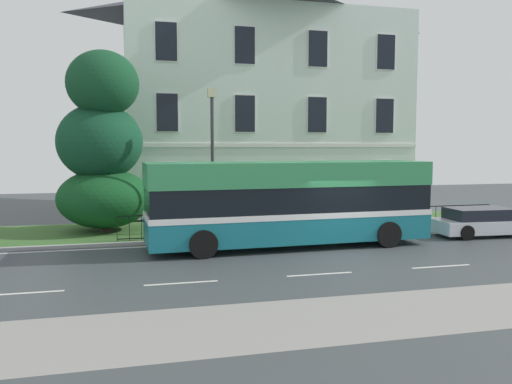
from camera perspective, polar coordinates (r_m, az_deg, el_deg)
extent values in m
cube|color=#3E4447|center=(17.80, 10.93, -7.17)|extent=(60.00, 56.00, 0.06)
cube|color=silver|center=(21.09, 6.71, -5.11)|extent=(54.00, 0.14, 0.01)
cube|color=silver|center=(14.65, -24.16, -10.06)|extent=(2.00, 0.12, 0.01)
cube|color=silver|center=(14.49, -8.16, -9.82)|extent=(2.00, 0.12, 0.01)
cube|color=silver|center=(15.41, 6.99, -8.91)|extent=(2.00, 0.12, 0.01)
cube|color=silver|center=(17.23, 19.60, -7.67)|extent=(2.00, 0.12, 0.01)
cube|color=#9E9E99|center=(21.51, 6.27, -4.75)|extent=(57.00, 0.24, 0.12)
cube|color=#3E6930|center=(24.02, 4.02, -3.70)|extent=(57.00, 5.15, 0.12)
cube|color=gray|center=(13.18, 21.34, -11.63)|extent=(57.00, 3.00, 0.01)
cube|color=silver|center=(32.09, -0.04, 8.39)|extent=(15.40, 10.75, 10.92)
pyramid|color=#403F49|center=(33.17, -0.04, 20.09)|extent=(15.71, 10.97, 2.56)
cube|color=white|center=(26.82, 2.80, 5.14)|extent=(15.40, 0.06, 0.20)
cube|color=#2D333D|center=(26.93, 2.78, -0.26)|extent=(1.10, 0.06, 2.20)
cube|color=white|center=(25.79, -9.58, 1.10)|extent=(1.12, 0.04, 1.91)
cube|color=black|center=(25.77, -9.57, 1.10)|extent=(1.02, 0.03, 1.81)
cube|color=white|center=(26.37, -1.21, 1.26)|extent=(1.12, 0.04, 1.91)
cube|color=black|center=(26.36, -1.20, 1.26)|extent=(1.02, 0.03, 1.81)
cube|color=white|center=(27.49, 6.63, 1.38)|extent=(1.12, 0.04, 1.91)
cube|color=black|center=(27.48, 6.65, 1.38)|extent=(1.02, 0.03, 1.81)
cube|color=white|center=(29.08, 13.74, 1.47)|extent=(1.12, 0.04, 1.91)
cube|color=black|center=(29.07, 13.76, 1.47)|extent=(1.02, 0.03, 1.81)
cube|color=white|center=(25.78, -9.69, 8.57)|extent=(1.12, 0.04, 1.91)
cube|color=black|center=(25.76, -9.69, 8.58)|extent=(1.02, 0.03, 1.81)
cube|color=white|center=(26.37, -1.23, 8.56)|extent=(1.12, 0.04, 1.91)
cube|color=black|center=(26.35, -1.22, 8.57)|extent=(1.02, 0.03, 1.81)
cube|color=white|center=(27.49, 6.70, 8.39)|extent=(1.12, 0.04, 1.91)
cube|color=black|center=(27.47, 6.72, 8.39)|extent=(1.02, 0.03, 1.81)
cube|color=white|center=(29.08, 13.88, 8.09)|extent=(1.12, 0.04, 1.91)
cube|color=black|center=(29.06, 13.90, 8.09)|extent=(1.02, 0.03, 1.81)
cube|color=white|center=(26.20, -9.80, 15.92)|extent=(1.12, 0.04, 1.91)
cube|color=black|center=(26.18, -9.80, 15.93)|extent=(1.02, 0.03, 1.81)
cube|color=white|center=(26.78, -1.24, 15.75)|extent=(1.12, 0.04, 1.91)
cube|color=black|center=(26.76, -1.23, 15.76)|extent=(1.02, 0.03, 1.81)
cube|color=white|center=(27.89, 6.78, 15.29)|extent=(1.12, 0.04, 1.91)
cube|color=black|center=(27.87, 6.79, 15.30)|extent=(1.02, 0.03, 1.81)
cube|color=white|center=(29.45, 14.02, 14.63)|extent=(1.12, 0.04, 1.91)
cube|color=black|center=(29.44, 14.04, 14.63)|extent=(1.02, 0.03, 1.81)
cube|color=black|center=(21.77, 7.02, -1.95)|extent=(16.31, 0.04, 0.04)
cube|color=black|center=(21.89, 6.99, -4.22)|extent=(16.31, 0.04, 0.04)
cylinder|color=black|center=(20.38, -14.96, -3.92)|extent=(0.02, 0.02, 0.95)
cylinder|color=black|center=(20.38, -13.69, -3.89)|extent=(0.02, 0.02, 0.95)
cylinder|color=black|center=(20.38, -12.41, -3.86)|extent=(0.02, 0.02, 0.95)
cylinder|color=black|center=(20.40, -11.13, -3.83)|extent=(0.02, 0.02, 0.95)
cylinder|color=black|center=(20.43, -9.86, -3.80)|extent=(0.02, 0.02, 0.95)
cylinder|color=black|center=(20.47, -8.60, -3.76)|extent=(0.02, 0.02, 0.95)
cylinder|color=black|center=(20.52, -7.33, -3.73)|extent=(0.02, 0.02, 0.95)
cylinder|color=black|center=(20.57, -6.08, -3.69)|extent=(0.02, 0.02, 0.95)
cylinder|color=black|center=(20.64, -4.83, -3.65)|extent=(0.02, 0.02, 0.95)
cylinder|color=black|center=(20.72, -3.59, -3.61)|extent=(0.02, 0.02, 0.95)
cylinder|color=black|center=(20.81, -2.36, -3.57)|extent=(0.02, 0.02, 0.95)
cylinder|color=black|center=(20.90, -1.14, -3.52)|extent=(0.02, 0.02, 0.95)
cylinder|color=black|center=(21.01, 0.06, -3.48)|extent=(0.02, 0.02, 0.95)
cylinder|color=black|center=(21.12, 1.25, -3.43)|extent=(0.02, 0.02, 0.95)
cylinder|color=black|center=(21.25, 2.43, -3.39)|extent=(0.02, 0.02, 0.95)
cylinder|color=black|center=(21.38, 3.60, -3.34)|extent=(0.02, 0.02, 0.95)
cylinder|color=black|center=(21.52, 4.75, -3.29)|extent=(0.02, 0.02, 0.95)
cylinder|color=black|center=(21.67, 5.89, -3.24)|extent=(0.02, 0.02, 0.95)
cylinder|color=black|center=(21.83, 7.00, -3.19)|extent=(0.02, 0.02, 0.95)
cylinder|color=black|center=(22.00, 8.11, -3.14)|extent=(0.02, 0.02, 0.95)
cylinder|color=black|center=(22.17, 9.19, -3.09)|extent=(0.02, 0.02, 0.95)
cylinder|color=black|center=(22.35, 10.26, -3.04)|extent=(0.02, 0.02, 0.95)
cylinder|color=black|center=(22.54, 11.31, -2.99)|extent=(0.02, 0.02, 0.95)
cylinder|color=black|center=(22.74, 12.34, -2.94)|extent=(0.02, 0.02, 0.95)
cylinder|color=black|center=(22.95, 13.36, -2.89)|extent=(0.02, 0.02, 0.95)
cylinder|color=black|center=(23.16, 14.35, -2.84)|extent=(0.02, 0.02, 0.95)
cylinder|color=black|center=(23.38, 15.33, -2.79)|extent=(0.02, 0.02, 0.95)
cylinder|color=black|center=(23.60, 16.29, -2.74)|extent=(0.02, 0.02, 0.95)
cylinder|color=black|center=(23.83, 17.23, -2.69)|extent=(0.02, 0.02, 0.95)
cylinder|color=black|center=(24.07, 18.15, -2.64)|extent=(0.02, 0.02, 0.95)
cylinder|color=black|center=(24.32, 19.05, -2.59)|extent=(0.02, 0.02, 0.95)
cylinder|color=black|center=(24.57, 19.94, -2.54)|extent=(0.02, 0.02, 0.95)
cylinder|color=black|center=(24.82, 20.80, -2.49)|extent=(0.02, 0.02, 0.95)
cylinder|color=black|center=(25.08, 21.65, -2.44)|extent=(0.02, 0.02, 0.95)
cylinder|color=black|center=(25.35, 22.48, -2.39)|extent=(0.02, 0.02, 0.95)
cylinder|color=black|center=(25.62, 23.30, -2.35)|extent=(0.02, 0.02, 0.95)
cylinder|color=black|center=(25.90, 24.09, -2.30)|extent=(0.02, 0.02, 0.95)
cylinder|color=#423328|center=(22.81, -16.09, -1.72)|extent=(0.47, 0.47, 1.96)
ellipsoid|color=#154D23|center=(23.02, -16.22, -0.68)|extent=(3.95, 3.95, 2.52)
ellipsoid|color=#14442B|center=(22.91, -16.70, 5.25)|extent=(3.53, 3.53, 3.22)
ellipsoid|color=#144325|center=(22.61, -16.42, 11.32)|extent=(2.93, 2.93, 2.68)
cube|color=#176E7E|center=(19.35, 3.62, -3.68)|extent=(10.47, 2.86, 1.03)
cube|color=white|center=(19.28, 3.62, -2.28)|extent=(10.50, 2.88, 0.20)
cube|color=black|center=(19.22, 3.63, -0.72)|extent=(10.39, 2.81, 0.98)
cube|color=#318851|center=(19.15, 3.65, 2.02)|extent=(10.47, 2.86, 0.86)
cube|color=black|center=(21.55, 16.81, -0.43)|extent=(0.13, 2.12, 0.90)
cube|color=black|center=(21.48, 16.88, 2.03)|extent=(0.12, 1.81, 0.55)
cylinder|color=silver|center=(22.37, 15.61, -3.44)|extent=(0.05, 0.20, 0.20)
cylinder|color=silver|center=(21.04, 17.92, -4.03)|extent=(0.05, 0.20, 0.20)
cylinder|color=black|center=(21.85, 11.05, -3.55)|extent=(0.97, 0.33, 0.96)
cylinder|color=black|center=(19.76, 14.26, -4.52)|extent=(0.97, 0.33, 0.96)
cylinder|color=black|center=(19.72, -7.05, -4.42)|extent=(0.97, 0.33, 0.96)
cylinder|color=black|center=(17.37, -5.80, -5.69)|extent=(0.97, 0.33, 0.96)
cube|color=silver|center=(23.64, 23.72, -3.36)|extent=(4.35, 2.03, 0.53)
cube|color=black|center=(23.43, 23.25, -2.19)|extent=(2.64, 1.72, 0.46)
cylinder|color=black|center=(25.13, 25.17, -3.23)|extent=(0.61, 0.22, 0.60)
cylinder|color=black|center=(23.64, 19.82, -3.55)|extent=(0.61, 0.22, 0.60)
cylinder|color=black|center=(22.21, 22.06, -4.15)|extent=(0.61, 0.22, 0.60)
cylinder|color=#333338|center=(21.59, -4.78, 2.90)|extent=(0.14, 0.14, 5.58)
cube|color=beige|center=(21.69, -4.84, 10.76)|extent=(0.36, 0.24, 0.36)
cylinder|color=#23472D|center=(23.92, 12.76, -2.58)|extent=(0.56, 0.56, 0.93)
ellipsoid|color=black|center=(23.85, 12.79, -1.23)|extent=(0.57, 0.57, 0.19)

